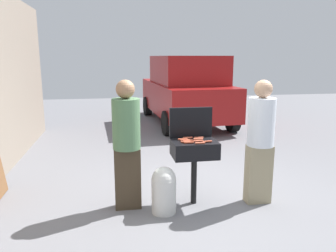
% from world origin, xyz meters
% --- Properties ---
extents(ground_plane, '(24.00, 24.00, 0.00)m').
position_xyz_m(ground_plane, '(0.00, 0.00, 0.00)').
color(ground_plane, slate).
extents(bbq_grill, '(0.60, 0.44, 0.89)m').
position_xyz_m(bbq_grill, '(-0.13, -0.17, 0.75)').
color(bbq_grill, black).
rests_on(bbq_grill, ground).
extents(grill_lid_open, '(0.60, 0.05, 0.42)m').
position_xyz_m(grill_lid_open, '(-0.13, 0.05, 1.10)').
color(grill_lid_open, black).
rests_on(grill_lid_open, bbq_grill).
extents(hot_dog_0, '(0.13, 0.03, 0.03)m').
position_xyz_m(hot_dog_0, '(-0.28, -0.10, 0.90)').
color(hot_dog_0, '#AD4228').
rests_on(hot_dog_0, bbq_grill).
extents(hot_dog_1, '(0.13, 0.03, 0.03)m').
position_xyz_m(hot_dog_1, '(-0.10, -0.23, 0.90)').
color(hot_dog_1, '#C6593D').
rests_on(hot_dog_1, bbq_grill).
extents(hot_dog_2, '(0.13, 0.04, 0.03)m').
position_xyz_m(hot_dog_2, '(-0.27, -0.25, 0.90)').
color(hot_dog_2, '#B74C33').
rests_on(hot_dog_2, bbq_grill).
extents(hot_dog_3, '(0.13, 0.03, 0.03)m').
position_xyz_m(hot_dog_3, '(-0.26, -0.16, 0.90)').
color(hot_dog_3, '#AD4228').
rests_on(hot_dog_3, bbq_grill).
extents(hot_dog_4, '(0.13, 0.03, 0.03)m').
position_xyz_m(hot_dog_4, '(-0.07, -0.14, 0.90)').
color(hot_dog_4, '#C6593D').
rests_on(hot_dog_4, bbq_grill).
extents(hot_dog_5, '(0.13, 0.03, 0.03)m').
position_xyz_m(hot_dog_5, '(-0.24, -0.29, 0.90)').
color(hot_dog_5, '#AD4228').
rests_on(hot_dog_5, bbq_grill).
extents(hot_dog_6, '(0.13, 0.03, 0.03)m').
position_xyz_m(hot_dog_6, '(-0.10, -0.34, 0.90)').
color(hot_dog_6, '#C6593D').
rests_on(hot_dog_6, bbq_grill).
extents(hot_dog_7, '(0.13, 0.04, 0.03)m').
position_xyz_m(hot_dog_7, '(-0.23, -0.21, 0.90)').
color(hot_dog_7, '#AD4228').
rests_on(hot_dog_7, bbq_grill).
extents(hot_dog_8, '(0.13, 0.04, 0.03)m').
position_xyz_m(hot_dog_8, '(0.01, -0.28, 0.90)').
color(hot_dog_8, '#AD4228').
rests_on(hot_dog_8, bbq_grill).
extents(hot_dog_9, '(0.13, 0.04, 0.03)m').
position_xyz_m(hot_dog_9, '(-0.05, -0.06, 0.90)').
color(hot_dog_9, '#C6593D').
rests_on(hot_dog_9, bbq_grill).
extents(hot_dog_10, '(0.13, 0.04, 0.03)m').
position_xyz_m(hot_dog_10, '(-0.20, -0.04, 0.90)').
color(hot_dog_10, '#B74C33').
rests_on(hot_dog_10, bbq_grill).
extents(propane_tank, '(0.32, 0.32, 0.62)m').
position_xyz_m(propane_tank, '(-0.59, -0.38, 0.32)').
color(propane_tank, silver).
rests_on(propane_tank, ground).
extents(person_left, '(0.36, 0.36, 1.72)m').
position_xyz_m(person_left, '(-1.04, -0.16, 0.93)').
color(person_left, '#3F3323').
rests_on(person_left, ground).
extents(person_right, '(0.36, 0.36, 1.70)m').
position_xyz_m(person_right, '(0.75, -0.29, 0.92)').
color(person_right, gray).
rests_on(person_right, ground).
extents(parked_minivan, '(2.24, 4.50, 2.02)m').
position_xyz_m(parked_minivan, '(1.01, 5.41, 1.03)').
color(parked_minivan, maroon).
rests_on(parked_minivan, ground).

